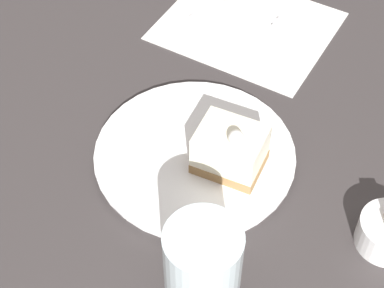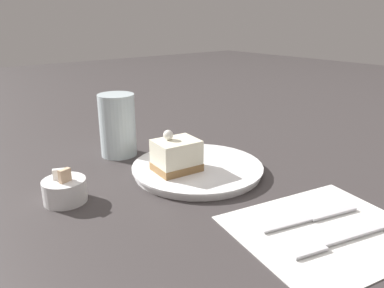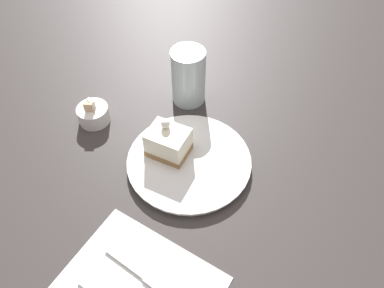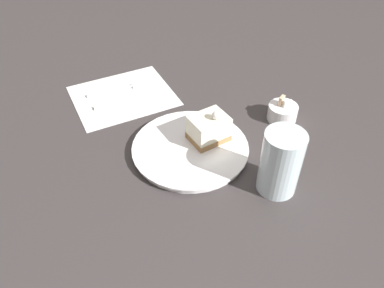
# 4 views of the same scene
# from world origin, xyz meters

# --- Properties ---
(ground_plane) EXTENTS (4.00, 4.00, 0.00)m
(ground_plane) POSITION_xyz_m (0.00, 0.00, 0.00)
(ground_plane) COLOR #383333
(plate) EXTENTS (0.26, 0.26, 0.02)m
(plate) POSITION_xyz_m (0.03, -0.01, 0.01)
(plate) COLOR white
(plate) RESTS_ON ground_plane
(cake_slice) EXTENTS (0.07, 0.09, 0.08)m
(cake_slice) POSITION_xyz_m (0.04, 0.04, 0.05)
(cake_slice) COLOR #9E7547
(cake_slice) RESTS_ON plate
(napkin) EXTENTS (0.26, 0.29, 0.00)m
(napkin) POSITION_xyz_m (-0.25, -0.02, 0.00)
(napkin) COLOR white
(napkin) RESTS_ON ground_plane
(fork) EXTENTS (0.06, 0.17, 0.00)m
(fork) POSITION_xyz_m (-0.28, 0.00, 0.01)
(fork) COLOR silver
(fork) RESTS_ON napkin
(knife) EXTENTS (0.05, 0.17, 0.00)m
(knife) POSITION_xyz_m (-0.22, -0.04, 0.01)
(knife) COLOR silver
(knife) RESTS_ON napkin
(sugar_bowl) EXTENTS (0.07, 0.07, 0.06)m
(sugar_bowl) POSITION_xyz_m (0.08, 0.24, 0.02)
(sugar_bowl) COLOR white
(sugar_bowl) RESTS_ON ground_plane
(drinking_glass) EXTENTS (0.08, 0.08, 0.14)m
(drinking_glass) POSITION_xyz_m (0.22, 0.06, 0.07)
(drinking_glass) COLOR silver
(drinking_glass) RESTS_ON ground_plane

